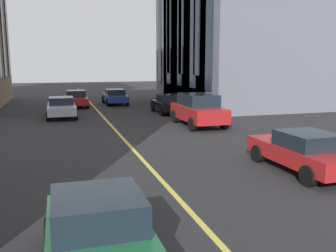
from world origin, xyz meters
name	(u,v)px	position (x,y,z in m)	size (l,w,h in m)	color
lane_centre_line	(131,147)	(20.00, 0.00, 0.00)	(80.00, 0.16, 0.01)	#D8C64C
car_green_parked_b	(99,236)	(10.30, 2.45, 0.70)	(3.90, 1.89, 1.40)	#1E6038
car_black_mid	(169,104)	(30.28, -4.90, 0.70)	(3.90, 1.89, 1.40)	black
car_blue_near	(115,96)	(37.55, -2.04, 0.70)	(4.40, 1.95, 1.37)	navy
car_red_trailing	(304,151)	(14.60, -4.90, 0.70)	(4.40, 1.95, 1.37)	#B21E1E
car_red_far	(198,109)	(24.34, -4.90, 0.97)	(4.70, 2.14, 1.88)	#B21E1E
car_silver_oncoming	(61,107)	(30.35, 2.73, 0.70)	(4.40, 1.95, 1.37)	#B7BABF
car_red_parked_a	(76,99)	(36.33, 1.45, 0.70)	(3.90, 1.89, 1.40)	#B21E1E
building_right_near	(242,36)	(35.32, -13.40, 6.14)	(16.15, 11.92, 12.27)	slate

